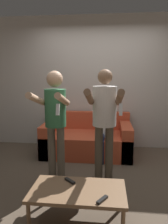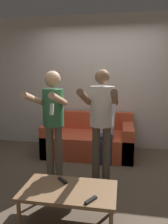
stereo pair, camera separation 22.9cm
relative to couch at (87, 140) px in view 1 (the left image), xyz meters
name	(u,v)px [view 1 (the left image)]	position (x,y,z in m)	size (l,w,h in m)	color
ground_plane	(94,178)	(0.20, -1.04, -0.27)	(14.00, 14.00, 0.00)	brown
wall_back	(99,83)	(0.20, 0.50, 1.08)	(6.40, 0.06, 2.70)	beige
couch	(87,140)	(0.00, 0.00, 0.00)	(1.66, 0.94, 0.77)	#C64C2D
person_standing_left	(55,115)	(-0.34, -1.17, 0.71)	(0.41, 0.74, 1.58)	#6B6051
person_standing_right	(104,114)	(0.34, -1.17, 0.74)	(0.44, 0.80, 1.60)	brown
person_seated	(105,125)	(0.35, -0.24, 0.37)	(0.28, 0.52, 1.16)	#282D47
coffee_table	(78,192)	(0.10, -2.02, 0.06)	(0.98, 0.55, 0.36)	#846042
remote_near	(102,200)	(0.35, -2.20, 0.11)	(0.11, 0.15, 0.02)	black
remote_far	(70,181)	(-0.02, -1.87, 0.11)	(0.13, 0.13, 0.02)	black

